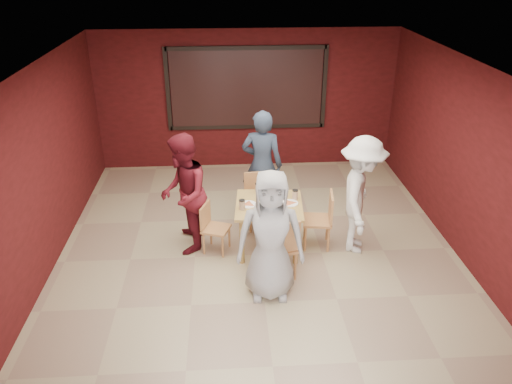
{
  "coord_description": "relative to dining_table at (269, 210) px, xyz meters",
  "views": [
    {
      "loc": [
        -0.45,
        -6.32,
        4.21
      ],
      "look_at": [
        -0.03,
        0.17,
        0.98
      ],
      "focal_mm": 35.0,
      "sensor_mm": 36.0,
      "label": 1
    }
  ],
  "objects": [
    {
      "name": "diner_left",
      "position": [
        -1.26,
        0.13,
        0.24
      ],
      "size": [
        0.72,
        0.91,
        1.83
      ],
      "primitive_type": "imported",
      "rotation": [
        0.0,
        0.0,
        -1.54
      ],
      "color": "maroon",
      "rests_on": "floor"
    },
    {
      "name": "chair_left",
      "position": [
        -0.86,
        0.02,
        -0.24
      ],
      "size": [
        0.48,
        0.48,
        0.77
      ],
      "color": "tan",
      "rests_on": "floor"
    },
    {
      "name": "chair_front",
      "position": [
        0.09,
        -0.77,
        -0.14
      ],
      "size": [
        0.56,
        0.56,
        0.94
      ],
      "color": "tan",
      "rests_on": "floor"
    },
    {
      "name": "chair_back",
      "position": [
        -0.1,
        0.78,
        -0.17
      ],
      "size": [
        0.48,
        0.48,
        0.9
      ],
      "color": "tan",
      "rests_on": "floor"
    },
    {
      "name": "diner_front",
      "position": [
        -0.08,
        -1.1,
        0.22
      ],
      "size": [
        0.9,
        0.61,
        1.79
      ],
      "primitive_type": "imported",
      "rotation": [
        0.0,
        0.0,
        -0.05
      ],
      "color": "#A5A5A5",
      "rests_on": "floor"
    },
    {
      "name": "chair_right",
      "position": [
        0.82,
        0.04,
        -0.17
      ],
      "size": [
        0.48,
        0.48,
        0.89
      ],
      "color": "tan",
      "rests_on": "floor"
    },
    {
      "name": "diner_back",
      "position": [
        -0.02,
        1.08,
        0.26
      ],
      "size": [
        0.77,
        0.59,
        1.87
      ],
      "primitive_type": "imported",
      "rotation": [
        0.0,
        0.0,
        2.91
      ],
      "color": "#2C394E",
      "rests_on": "floor"
    },
    {
      "name": "floor",
      "position": [
        -0.16,
        -0.17,
        -0.68
      ],
      "size": [
        7.0,
        7.0,
        0.0
      ],
      "primitive_type": "plane",
      "color": "tan",
      "rests_on": "ground"
    },
    {
      "name": "dining_table",
      "position": [
        0.0,
        0.0,
        0.0
      ],
      "size": [
        1.05,
        1.05,
        0.93
      ],
      "color": "tan",
      "rests_on": "floor"
    },
    {
      "name": "diner_right",
      "position": [
        1.35,
        -0.06,
        0.23
      ],
      "size": [
        0.98,
        1.31,
        1.81
      ],
      "primitive_type": "imported",
      "rotation": [
        0.0,
        0.0,
        1.28
      ],
      "color": "white",
      "rests_on": "floor"
    },
    {
      "name": "window_blinds",
      "position": [
        -0.16,
        3.28,
        0.97
      ],
      "size": [
        3.0,
        0.02,
        1.5
      ],
      "primitive_type": "cube",
      "color": "black"
    }
  ]
}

